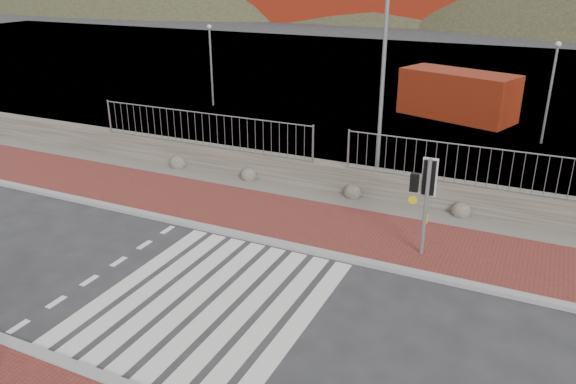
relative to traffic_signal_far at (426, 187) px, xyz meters
The scene contains 14 objects.
ground 5.77m from the traffic_signal_far, 132.38° to the right, with size 220.00×220.00×0.00m, color #28282B.
sidewalk_far 4.14m from the traffic_signal_far, behind, with size 40.00×3.00×0.08m, color brown.
kerb_near 8.15m from the traffic_signal_far, 117.62° to the right, with size 40.00×0.25×0.12m, color gray.
kerb_far 4.24m from the traffic_signal_far, 164.30° to the right, with size 40.00×0.25×0.12m, color gray.
zebra_crossing 5.77m from the traffic_signal_far, 132.38° to the right, with size 4.62×5.60×0.01m.
gravel_strip 4.80m from the traffic_signal_far, 146.19° to the left, with size 40.00×1.50×0.06m, color #59544C.
stone_wall 5.12m from the traffic_signal_far, 138.43° to the left, with size 40.00×0.60×0.90m, color #4E4940.
railing 4.82m from the traffic_signal_far, 139.76° to the left, with size 18.07×0.07×1.22m.
quay 24.22m from the traffic_signal_far, 98.77° to the left, with size 120.00×40.00×0.50m, color #4C4C4F.
water 59.01m from the traffic_signal_far, 93.58° to the left, with size 220.00×50.00×0.05m, color #3F4C54.
hills_backdrop 87.55m from the traffic_signal_far, 87.91° to the left, with size 254.00×90.00×100.00m.
traffic_signal_far is the anchor object (origin of this frame).
streetlight 5.14m from the traffic_signal_far, 119.30° to the left, with size 1.53×0.44×7.27m.
shipping_container 14.83m from the traffic_signal_far, 96.47° to the left, with size 5.33×2.22×2.22m, color maroon.
Camera 1 is at (6.06, -8.79, 6.81)m, focal length 35.00 mm.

